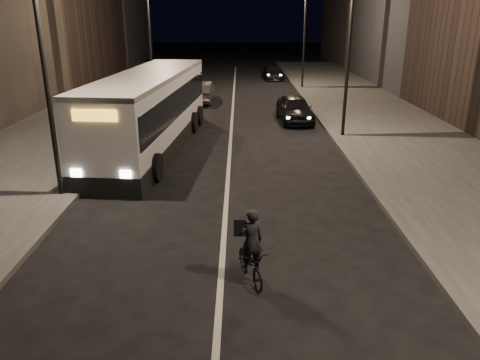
{
  "coord_description": "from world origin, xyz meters",
  "views": [
    {
      "loc": [
        0.44,
        -10.77,
        5.94
      ],
      "look_at": [
        0.45,
        1.59,
        1.5
      ],
      "focal_mm": 35.0,
      "sensor_mm": 36.0,
      "label": 1
    }
  ],
  "objects_px": {
    "streetlight_left_far": "(153,22)",
    "car_mid": "(202,92)",
    "streetlight_left_near": "(48,33)",
    "car_near": "(295,109)",
    "streetlight_right_mid": "(345,26)",
    "city_bus": "(150,108)",
    "streetlight_right_far": "(302,20)",
    "car_far": "(273,73)",
    "cyclist_on_bicycle": "(251,257)"
  },
  "relations": [
    {
      "from": "streetlight_left_far",
      "to": "car_mid",
      "type": "height_order",
      "value": "streetlight_left_far"
    },
    {
      "from": "streetlight_left_near",
      "to": "streetlight_left_far",
      "type": "distance_m",
      "value": 18.0
    },
    {
      "from": "streetlight_left_far",
      "to": "car_near",
      "type": "distance_m",
      "value": 11.82
    },
    {
      "from": "streetlight_right_mid",
      "to": "streetlight_left_near",
      "type": "xyz_separation_m",
      "value": [
        -10.66,
        -8.0,
        0.0
      ]
    },
    {
      "from": "city_bus",
      "to": "streetlight_right_far",
      "type": "bearing_deg",
      "value": 68.5
    },
    {
      "from": "streetlight_right_mid",
      "to": "car_mid",
      "type": "distance_m",
      "value": 13.37
    },
    {
      "from": "streetlight_right_mid",
      "to": "streetlight_left_far",
      "type": "xyz_separation_m",
      "value": [
        -10.66,
        10.0,
        0.0
      ]
    },
    {
      "from": "streetlight_right_mid",
      "to": "car_far",
      "type": "distance_m",
      "value": 22.47
    },
    {
      "from": "streetlight_left_near",
      "to": "cyclist_on_bicycle",
      "type": "relative_size",
      "value": 4.33
    },
    {
      "from": "streetlight_right_far",
      "to": "streetlight_left_far",
      "type": "bearing_deg",
      "value": -150.64
    },
    {
      "from": "cyclist_on_bicycle",
      "to": "car_near",
      "type": "distance_m",
      "value": 17.24
    },
    {
      "from": "streetlight_left_far",
      "to": "car_far",
      "type": "distance_m",
      "value": 15.61
    },
    {
      "from": "streetlight_right_mid",
      "to": "cyclist_on_bicycle",
      "type": "distance_m",
      "value": 14.79
    },
    {
      "from": "car_mid",
      "to": "streetlight_right_far",
      "type": "bearing_deg",
      "value": -140.21
    },
    {
      "from": "cyclist_on_bicycle",
      "to": "streetlight_left_far",
      "type": "bearing_deg",
      "value": 86.92
    },
    {
      "from": "car_far",
      "to": "streetlight_right_mid",
      "type": "bearing_deg",
      "value": -89.96
    },
    {
      "from": "city_bus",
      "to": "car_mid",
      "type": "distance_m",
      "value": 11.93
    },
    {
      "from": "streetlight_right_far",
      "to": "cyclist_on_bicycle",
      "type": "distance_m",
      "value": 29.96
    },
    {
      "from": "car_near",
      "to": "car_far",
      "type": "distance_m",
      "value": 18.11
    },
    {
      "from": "streetlight_left_near",
      "to": "city_bus",
      "type": "xyz_separation_m",
      "value": [
        1.73,
        6.22,
        -3.5
      ]
    },
    {
      "from": "car_near",
      "to": "car_far",
      "type": "xyz_separation_m",
      "value": [
        0.0,
        18.11,
        -0.14
      ]
    },
    {
      "from": "streetlight_right_far",
      "to": "cyclist_on_bicycle",
      "type": "xyz_separation_m",
      "value": [
        -4.63,
        -29.22,
        -4.74
      ]
    },
    {
      "from": "streetlight_left_near",
      "to": "streetlight_right_far",
      "type": "bearing_deg",
      "value": 66.04
    },
    {
      "from": "streetlight_left_far",
      "to": "city_bus",
      "type": "height_order",
      "value": "streetlight_left_far"
    },
    {
      "from": "cyclist_on_bicycle",
      "to": "car_far",
      "type": "xyz_separation_m",
      "value": [
        2.9,
        35.11,
        -0.02
      ]
    },
    {
      "from": "streetlight_left_near",
      "to": "car_near",
      "type": "height_order",
      "value": "streetlight_left_near"
    },
    {
      "from": "city_bus",
      "to": "car_near",
      "type": "distance_m",
      "value": 9.16
    },
    {
      "from": "streetlight_left_far",
      "to": "car_near",
      "type": "bearing_deg",
      "value": -34.86
    },
    {
      "from": "streetlight_right_far",
      "to": "streetlight_left_near",
      "type": "height_order",
      "value": "same"
    },
    {
      "from": "streetlight_right_mid",
      "to": "cyclist_on_bicycle",
      "type": "bearing_deg",
      "value": -109.32
    },
    {
      "from": "car_near",
      "to": "streetlight_left_near",
      "type": "bearing_deg",
      "value": -131.04
    },
    {
      "from": "streetlight_right_far",
      "to": "car_far",
      "type": "height_order",
      "value": "streetlight_right_far"
    },
    {
      "from": "streetlight_right_far",
      "to": "car_far",
      "type": "xyz_separation_m",
      "value": [
        -1.73,
        5.89,
        -4.75
      ]
    },
    {
      "from": "streetlight_left_near",
      "to": "city_bus",
      "type": "relative_size",
      "value": 0.63
    },
    {
      "from": "streetlight_right_mid",
      "to": "city_bus",
      "type": "height_order",
      "value": "streetlight_right_mid"
    },
    {
      "from": "car_mid",
      "to": "cyclist_on_bicycle",
      "type": "bearing_deg",
      "value": 98.51
    },
    {
      "from": "cyclist_on_bicycle",
      "to": "car_far",
      "type": "relative_size",
      "value": 0.45
    },
    {
      "from": "streetlight_right_mid",
      "to": "streetlight_right_far",
      "type": "height_order",
      "value": "same"
    },
    {
      "from": "cyclist_on_bicycle",
      "to": "car_mid",
      "type": "xyz_separation_m",
      "value": [
        -2.91,
        23.24,
        0.11
      ]
    },
    {
      "from": "streetlight_right_far",
      "to": "car_mid",
      "type": "xyz_separation_m",
      "value": [
        -7.54,
        -5.98,
        -4.63
      ]
    },
    {
      "from": "streetlight_right_mid",
      "to": "car_near",
      "type": "height_order",
      "value": "streetlight_right_mid"
    },
    {
      "from": "streetlight_right_mid",
      "to": "streetlight_right_far",
      "type": "xyz_separation_m",
      "value": [
        0.0,
        16.0,
        0.0
      ]
    },
    {
      "from": "streetlight_right_mid",
      "to": "car_far",
      "type": "bearing_deg",
      "value": 94.52
    },
    {
      "from": "city_bus",
      "to": "streetlight_left_far",
      "type": "bearing_deg",
      "value": 103.54
    },
    {
      "from": "streetlight_right_mid",
      "to": "car_near",
      "type": "relative_size",
      "value": 1.86
    },
    {
      "from": "streetlight_right_mid",
      "to": "cyclist_on_bicycle",
      "type": "height_order",
      "value": "streetlight_right_mid"
    },
    {
      "from": "car_near",
      "to": "cyclist_on_bicycle",
      "type": "bearing_deg",
      "value": -103.55
    },
    {
      "from": "streetlight_left_far",
      "to": "car_mid",
      "type": "distance_m",
      "value": 5.58
    },
    {
      "from": "streetlight_right_far",
      "to": "streetlight_left_far",
      "type": "relative_size",
      "value": 1.0
    },
    {
      "from": "streetlight_right_far",
      "to": "car_near",
      "type": "height_order",
      "value": "streetlight_right_far"
    }
  ]
}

